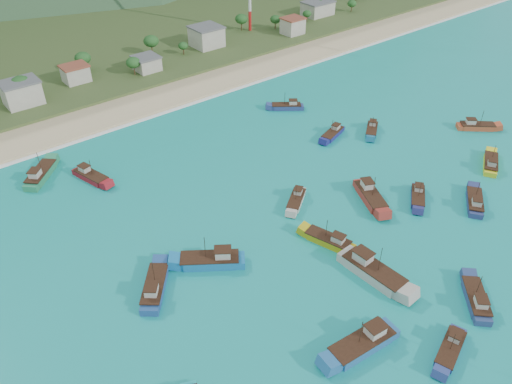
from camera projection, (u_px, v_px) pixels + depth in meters
ground at (310, 246)px, 100.13m from camera, size 600.00×600.00×0.00m
beach at (128, 107)px, 149.95m from camera, size 400.00×18.00×1.20m
land at (53, 50)px, 188.41m from camera, size 400.00×110.00×2.40m
surf_line at (143, 119)px, 143.96m from camera, size 400.00×2.50×0.08m
village at (121, 63)px, 165.95m from camera, size 211.36×23.73×7.40m
vegetation at (93, 66)px, 163.18m from camera, size 273.60×25.79×8.32m
boat_0 at (450, 349)px, 79.63m from camera, size 9.91×5.59×5.62m
boat_2 at (418, 197)px, 112.46m from camera, size 9.14×7.78×5.51m
boat_3 at (476, 300)px, 87.85m from camera, size 9.50×9.55×6.15m
boat_5 at (41, 175)px, 119.29m from camera, size 10.63×10.93×6.96m
boat_6 at (370, 196)px, 112.19m from camera, size 8.53×12.46×7.16m
boat_7 at (211, 261)px, 95.41m from camera, size 12.38×10.35×7.43m
boat_8 at (475, 202)px, 110.75m from camera, size 10.12×8.39×6.06m
boat_9 at (363, 344)px, 80.02m from camera, size 13.09×5.10×7.54m
boat_10 at (490, 164)px, 123.39m from camera, size 10.34×7.71×6.03m
boat_13 at (287, 107)px, 148.85m from camera, size 9.38×8.14×5.70m
boat_14 at (155, 288)px, 89.96m from camera, size 9.89×10.99×6.77m
boat_17 at (372, 130)px, 137.41m from camera, size 8.99×7.60×5.41m
boat_19 at (476, 127)px, 138.82m from camera, size 9.71×9.11×6.08m
boat_20 at (91, 177)px, 118.87m from camera, size 5.69×10.90×6.18m
boat_23 at (329, 241)px, 100.39m from camera, size 5.96×10.89×6.17m
boat_24 at (333, 134)px, 135.66m from camera, size 9.79×5.49×5.55m
boat_25 at (296, 200)px, 111.55m from camera, size 9.00×7.39×5.37m
boat_27 at (372, 272)px, 92.90m from camera, size 4.73×14.06×8.21m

